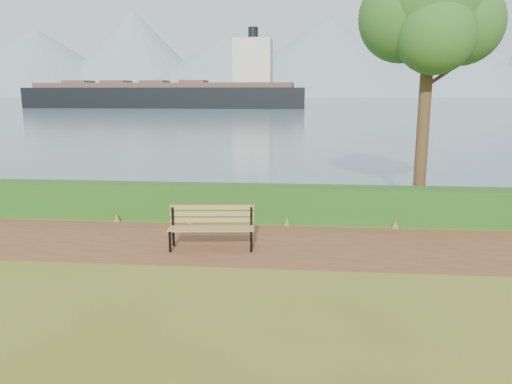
# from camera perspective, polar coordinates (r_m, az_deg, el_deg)

# --- Properties ---
(ground) EXTENTS (140.00, 140.00, 0.00)m
(ground) POSITION_cam_1_polar(r_m,az_deg,el_deg) (11.90, -4.55, -6.27)
(ground) COLOR #55601B
(ground) RESTS_ON ground
(path) EXTENTS (40.00, 3.40, 0.01)m
(path) POSITION_cam_1_polar(r_m,az_deg,el_deg) (12.18, -4.30, -5.82)
(path) COLOR #59321E
(path) RESTS_ON ground
(hedge) EXTENTS (32.00, 0.85, 1.00)m
(hedge) POSITION_cam_1_polar(r_m,az_deg,el_deg) (14.25, -2.79, -1.20)
(hedge) COLOR #164213
(hedge) RESTS_ON ground
(water) EXTENTS (700.00, 510.00, 0.00)m
(water) POSITION_cam_1_polar(r_m,az_deg,el_deg) (271.19, 5.07, 10.56)
(water) COLOR slate
(water) RESTS_ON ground
(mountains) EXTENTS (585.00, 190.00, 70.00)m
(mountains) POSITION_cam_1_polar(r_m,az_deg,el_deg) (418.06, 3.99, 14.64)
(mountains) COLOR gray
(mountains) RESTS_ON ground
(bench) EXTENTS (2.03, 0.77, 0.99)m
(bench) POSITION_cam_1_polar(r_m,az_deg,el_deg) (11.69, -5.09, -3.68)
(bench) COLOR black
(bench) RESTS_ON ground
(tree) EXTENTS (4.11, 3.47, 7.91)m
(tree) POSITION_cam_1_polar(r_m,az_deg,el_deg) (16.01, 19.30, 18.97)
(tree) COLOR #3B2518
(tree) RESTS_ON ground
(cargo_ship) EXTENTS (63.66, 11.03, 19.28)m
(cargo_ship) POSITION_cam_1_polar(r_m,az_deg,el_deg) (116.85, -9.31, 10.86)
(cargo_ship) COLOR black
(cargo_ship) RESTS_ON ground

